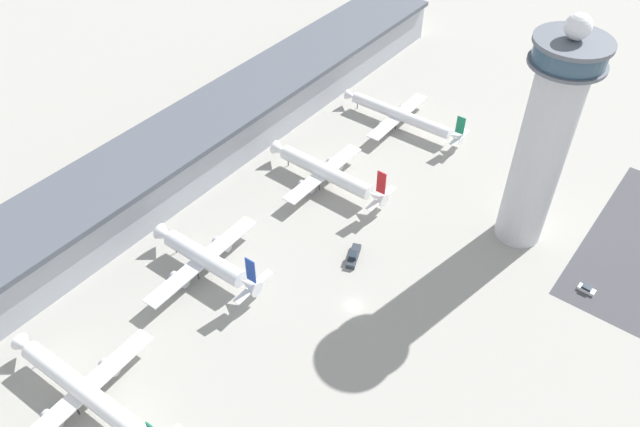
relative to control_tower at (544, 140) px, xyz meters
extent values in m
plane|color=#9E9B93|center=(-48.05, 20.88, -31.42)|extent=(1000.00, 1000.00, 0.00)
cube|color=#A3A8B2|center=(-48.05, 90.88, -24.49)|extent=(263.09, 22.00, 13.86)
cube|color=#4C515B|center=(-48.05, 90.88, -16.76)|extent=(263.09, 25.00, 1.60)
cylinder|color=#BCBCC1|center=(0.00, 0.00, -5.65)|extent=(12.14, 12.14, 51.53)
cylinder|color=#565B66|center=(0.00, 0.00, 20.51)|extent=(17.33, 17.33, 0.80)
cylinder|color=#334C60|center=(0.00, 0.00, 23.03)|extent=(15.94, 15.94, 4.23)
cylinder|color=#565B66|center=(0.00, 0.00, 25.65)|extent=(17.33, 17.33, 1.00)
sphere|color=white|center=(0.00, 0.00, 29.02)|extent=(5.76, 5.76, 5.76)
cylinder|color=white|center=(-103.96, 50.14, -26.70)|extent=(5.81, 36.75, 4.17)
cone|color=white|center=(-104.86, 70.29, -26.70)|extent=(4.33, 3.94, 4.17)
cube|color=white|center=(-103.99, 50.87, -27.43)|extent=(36.33, 6.02, 0.44)
cylinder|color=#A8A8B2|center=(-111.62, 51.52, -28.69)|extent=(2.50, 4.69, 2.29)
cylinder|color=#A8A8B2|center=(-96.45, 52.21, -28.69)|extent=(2.50, 4.69, 2.29)
cylinder|color=black|center=(-104.73, 67.22, -30.10)|extent=(0.28, 0.28, 2.63)
cylinder|color=black|center=(-101.04, 50.20, -30.10)|extent=(0.28, 0.28, 2.63)
cylinder|color=black|center=(-106.87, 49.94, -30.10)|extent=(0.28, 0.28, 2.63)
cylinder|color=silver|center=(-61.79, 57.57, -26.59)|extent=(4.96, 24.63, 4.51)
cone|color=silver|center=(-62.05, 71.88, -26.59)|extent=(4.58, 4.14, 4.51)
cone|color=silver|center=(-61.52, 42.59, -26.59)|extent=(4.16, 5.49, 4.06)
cube|color=silver|center=(-61.80, 58.06, -27.38)|extent=(36.76, 5.07, 0.44)
cylinder|color=#A8A8B2|center=(-69.52, 58.92, -28.74)|extent=(2.57, 5.01, 2.48)
cylinder|color=#A8A8B2|center=(-54.12, 59.20, -28.74)|extent=(2.57, 5.01, 2.48)
cube|color=navy|center=(-61.50, 41.51, -20.72)|extent=(0.35, 2.80, 7.22)
cube|color=silver|center=(-61.49, 41.11, -26.14)|extent=(12.66, 2.23, 0.24)
cylinder|color=black|center=(-61.99, 68.65, -30.13)|extent=(0.28, 0.28, 2.58)
cylinder|color=black|center=(-58.63, 57.32, -30.13)|extent=(0.28, 0.28, 2.58)
cylinder|color=black|center=(-64.94, 57.21, -30.13)|extent=(0.28, 0.28, 2.58)
cylinder|color=white|center=(-15.30, 54.40, -26.72)|extent=(4.86, 31.37, 4.46)
cone|color=white|center=(-15.08, 72.07, -26.72)|extent=(4.51, 4.07, 4.46)
cone|color=white|center=(-15.54, 36.07, -26.72)|extent=(4.08, 5.40, 4.02)
cube|color=white|center=(-15.30, 55.03, -27.50)|extent=(32.48, 4.81, 0.44)
cylinder|color=#A8A8B2|center=(-22.09, 56.12, -28.85)|extent=(2.52, 4.94, 2.45)
cylinder|color=#A8A8B2|center=(-8.47, 55.94, -28.85)|extent=(2.52, 4.94, 2.45)
cube|color=red|center=(-15.55, 35.00, -20.91)|extent=(0.34, 2.80, 7.14)
cube|color=white|center=(-15.55, 34.60, -26.27)|extent=(12.52, 2.16, 0.24)
cylinder|color=black|center=(-15.12, 68.86, -30.18)|extent=(0.28, 0.28, 2.47)
cylinder|color=black|center=(-12.18, 54.19, -30.18)|extent=(0.28, 0.28, 2.47)
cylinder|color=black|center=(-18.43, 54.27, -30.18)|extent=(0.28, 0.28, 2.47)
cylinder|color=white|center=(24.31, 53.18, -27.34)|extent=(4.08, 36.58, 3.68)
cone|color=white|center=(24.10, 73.11, -27.34)|extent=(3.72, 3.35, 3.68)
cone|color=white|center=(24.53, 32.70, -27.34)|extent=(3.36, 4.46, 3.32)
cube|color=white|center=(24.30, 53.91, -27.99)|extent=(31.66, 4.74, 0.44)
cylinder|color=#A8A8B2|center=(17.65, 54.84, -29.10)|extent=(2.07, 4.07, 2.03)
cylinder|color=#A8A8B2|center=(30.93, 54.98, -29.10)|extent=(2.07, 4.07, 2.03)
cube|color=#14704C|center=(24.54, 31.81, -22.55)|extent=(0.33, 2.80, 5.89)
cube|color=white|center=(24.54, 31.41, -26.98)|extent=(10.34, 2.11, 0.24)
cylinder|color=black|center=(24.13, 70.25, -30.30)|extent=(0.28, 0.28, 2.23)
cylinder|color=black|center=(26.89, 53.14, -30.30)|extent=(0.28, 0.28, 2.23)
cylinder|color=black|center=(21.73, 53.08, -30.30)|extent=(0.28, 0.28, 2.23)
cube|color=black|center=(-34.97, 30.11, -31.36)|extent=(7.26, 4.67, 0.12)
cube|color=#2D333D|center=(-34.97, 30.11, -30.72)|extent=(8.52, 5.25, 1.39)
cube|color=#232D38|center=(-35.74, 29.80, -29.46)|extent=(3.06, 2.83, 1.14)
cube|color=black|center=(-8.72, -22.58, -31.36)|extent=(1.94, 3.60, 0.12)
cube|color=silver|center=(-8.72, -22.58, -30.99)|extent=(2.04, 4.28, 0.85)
cube|color=#232D38|center=(-8.72, -22.48, -30.22)|extent=(1.75, 2.37, 0.69)
camera|label=1|loc=(-129.87, -31.51, 88.37)|focal=35.00mm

